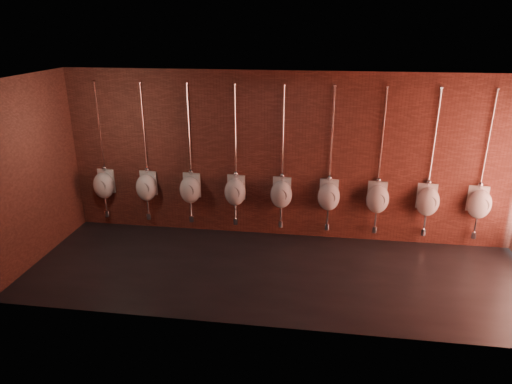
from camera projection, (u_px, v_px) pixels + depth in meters
The scene contains 11 objects.
ground at pixel (277, 272), 7.77m from camera, with size 8.50×8.50×0.00m, color black.
room_shell at pixel (279, 159), 7.07m from camera, with size 8.54×3.04×3.22m.
urinal_0 at pixel (104, 185), 9.18m from camera, with size 0.46×0.41×2.72m.
urinal_1 at pixel (146, 187), 9.06m from camera, with size 0.46×0.41×2.72m.
urinal_2 at pixel (190, 189), 8.94m from camera, with size 0.46×0.41×2.72m.
urinal_3 at pixel (235, 191), 8.82m from camera, with size 0.46×0.41×2.72m.
urinal_4 at pixel (281, 193), 8.71m from camera, with size 0.46×0.41×2.72m.
urinal_5 at pixel (329, 196), 8.59m from camera, with size 0.46×0.41×2.72m.
urinal_6 at pixel (378, 198), 8.47m from camera, with size 0.46×0.41×2.72m.
urinal_7 at pixel (428, 201), 8.35m from camera, with size 0.46×0.41×2.72m.
urinal_8 at pixel (479, 203), 8.23m from camera, with size 0.46×0.41×2.72m.
Camera 1 is at (0.61, -6.78, 3.99)m, focal length 32.00 mm.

